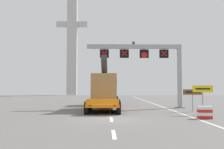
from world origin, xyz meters
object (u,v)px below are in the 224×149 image
(exit_sign_yellow, at_px, (203,92))
(crash_barrier_striped, at_px, (205,113))
(heavy_haul_truck_orange, at_px, (105,90))
(overhead_lane_gantry, at_px, (147,57))
(bridge_pylon_distant, at_px, (72,37))
(tourist_info_sign_brown, at_px, (193,94))

(exit_sign_yellow, height_order, crash_barrier_striped, exit_sign_yellow)
(crash_barrier_striped, bearing_deg, heavy_haul_truck_orange, 124.30)
(heavy_haul_truck_orange, height_order, crash_barrier_striped, heavy_haul_truck_orange)
(overhead_lane_gantry, relative_size, crash_barrier_striped, 10.13)
(heavy_haul_truck_orange, xyz_separation_m, crash_barrier_striped, (7.16, -10.50, -1.54))
(overhead_lane_gantry, height_order, exit_sign_yellow, overhead_lane_gantry)
(exit_sign_yellow, height_order, bridge_pylon_distant, bridge_pylon_distant)
(exit_sign_yellow, bearing_deg, tourist_info_sign_brown, 89.84)
(heavy_haul_truck_orange, relative_size, tourist_info_sign_brown, 6.83)
(overhead_lane_gantry, relative_size, exit_sign_yellow, 4.40)
(crash_barrier_striped, bearing_deg, overhead_lane_gantry, 104.41)
(exit_sign_yellow, distance_m, tourist_info_sign_brown, 2.59)
(exit_sign_yellow, bearing_deg, bridge_pylon_distant, 108.07)
(heavy_haul_truck_orange, distance_m, tourist_info_sign_brown, 9.56)
(heavy_haul_truck_orange, relative_size, crash_barrier_striped, 13.47)
(exit_sign_yellow, relative_size, crash_barrier_striped, 2.30)
(exit_sign_yellow, distance_m, bridge_pylon_distant, 59.39)
(heavy_haul_truck_orange, distance_m, exit_sign_yellow, 11.13)
(heavy_haul_truck_orange, bearing_deg, tourist_info_sign_brown, -32.09)
(exit_sign_yellow, bearing_deg, heavy_haul_truck_orange, 136.56)
(heavy_haul_truck_orange, xyz_separation_m, bridge_pylon_distant, (-9.73, 46.97, 14.89))
(heavy_haul_truck_orange, bearing_deg, bridge_pylon_distant, 101.71)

